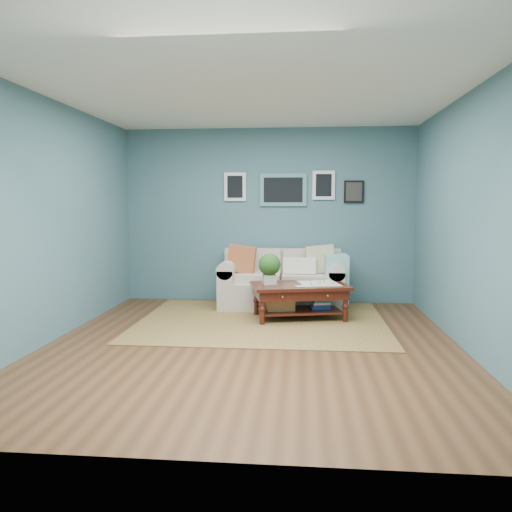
# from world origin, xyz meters

# --- Properties ---
(room_shell) EXTENTS (5.00, 5.02, 2.70)m
(room_shell) POSITION_xyz_m (0.01, 0.06, 1.36)
(room_shell) COLOR brown
(room_shell) RESTS_ON ground
(area_rug) EXTENTS (3.19, 2.55, 0.01)m
(area_rug) POSITION_xyz_m (0.02, 1.10, 0.01)
(area_rug) COLOR brown
(area_rug) RESTS_ON ground
(loveseat) EXTENTS (1.86, 0.84, 0.95)m
(loveseat) POSITION_xyz_m (0.32, 2.02, 0.39)
(loveseat) COLOR beige
(loveseat) RESTS_ON ground
(coffee_table) EXTENTS (1.39, 1.00, 0.88)m
(coffee_table) POSITION_xyz_m (0.44, 1.28, 0.39)
(coffee_table) COLOR black
(coffee_table) RESTS_ON ground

